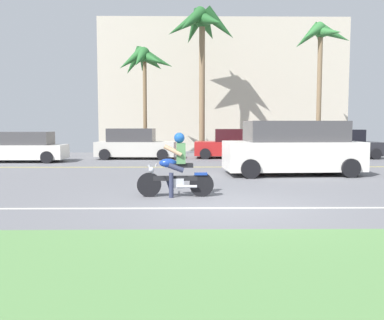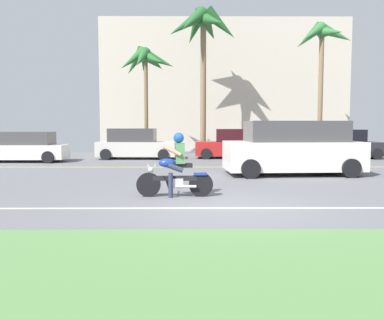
{
  "view_description": "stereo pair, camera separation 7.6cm",
  "coord_description": "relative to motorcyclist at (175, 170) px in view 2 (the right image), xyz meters",
  "views": [
    {
      "loc": [
        -0.82,
        -8.87,
        1.75
      ],
      "look_at": [
        -0.65,
        3.84,
        0.69
      ],
      "focal_mm": 39.17,
      "sensor_mm": 36.0,
      "label": 1
    },
    {
      "loc": [
        -0.74,
        -8.87,
        1.75
      ],
      "look_at": [
        -0.65,
        3.84,
        0.69
      ],
      "focal_mm": 39.17,
      "sensor_mm": 36.0,
      "label": 2
    }
  ],
  "objects": [
    {
      "name": "parked_car_3",
      "position": [
        8.51,
        11.86,
        0.05
      ],
      "size": [
        3.71,
        2.17,
        1.52
      ],
      "color": "#232328",
      "rests_on": "ground"
    },
    {
      "name": "building_far",
      "position": [
        2.72,
        19.72,
        3.74
      ],
      "size": [
        16.6,
        4.0,
        8.81
      ],
      "primitive_type": "cube",
      "color": "beige",
      "rests_on": "ground"
    },
    {
      "name": "suv_nearby",
      "position": [
        4.02,
        4.58,
        0.26
      ],
      "size": [
        4.96,
        2.48,
        1.9
      ],
      "color": "white",
      "rests_on": "ground"
    },
    {
      "name": "parked_car_0",
      "position": [
        -7.66,
        9.82,
        0.01
      ],
      "size": [
        4.4,
        1.83,
        1.43
      ],
      "color": "white",
      "rests_on": "ground"
    },
    {
      "name": "palm_tree_1",
      "position": [
        7.69,
        13.37,
        5.69
      ],
      "size": [
        3.25,
        3.39,
        7.47
      ],
      "color": "#846B4C",
      "rests_on": "ground"
    },
    {
      "name": "parked_car_1",
      "position": [
        -2.44,
        11.62,
        0.07
      ],
      "size": [
        4.13,
        2.01,
        1.58
      ],
      "color": "beige",
      "rests_on": "ground"
    },
    {
      "name": "grass_median",
      "position": [
        1.07,
        -5.38,
        -0.63
      ],
      "size": [
        56.0,
        3.8,
        0.06
      ],
      "primitive_type": "cube",
      "color": "#5B8C4C",
      "rests_on": "ground"
    },
    {
      "name": "ground",
      "position": [
        1.07,
        1.72,
        -0.68
      ],
      "size": [
        56.0,
        30.0,
        0.04
      ],
      "primitive_type": "cube",
      "color": "slate"
    },
    {
      "name": "motorcyclist",
      "position": [
        0.0,
        0.0,
        0.0
      ],
      "size": [
        1.88,
        0.61,
        1.57
      ],
      "color": "black",
      "rests_on": "ground"
    },
    {
      "name": "parked_car_2",
      "position": [
        2.78,
        12.07,
        0.06
      ],
      "size": [
        4.09,
        2.11,
        1.55
      ],
      "color": "#AD1E1E",
      "rests_on": "ground"
    },
    {
      "name": "lane_line_far",
      "position": [
        1.07,
        7.25,
        -0.66
      ],
      "size": [
        50.4,
        0.12,
        0.01
      ],
      "primitive_type": "cube",
      "color": "yellow",
      "rests_on": "ground"
    },
    {
      "name": "palm_tree_0",
      "position": [
        1.13,
        14.58,
        6.58
      ],
      "size": [
        4.26,
        4.3,
        8.61
      ],
      "color": "#846B4C",
      "rests_on": "ground"
    },
    {
      "name": "lane_line_near",
      "position": [
        1.07,
        -1.45,
        -0.66
      ],
      "size": [
        50.4,
        0.12,
        0.01
      ],
      "primitive_type": "cube",
      "color": "silver",
      "rests_on": "ground"
    },
    {
      "name": "palm_tree_2",
      "position": [
        -2.05,
        13.33,
        4.5
      ],
      "size": [
        3.26,
        3.36,
        6.13
      ],
      "color": "brown",
      "rests_on": "ground"
    }
  ]
}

